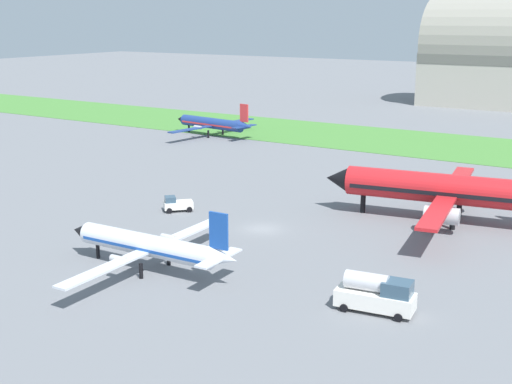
{
  "coord_description": "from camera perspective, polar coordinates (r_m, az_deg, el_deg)",
  "views": [
    {
      "loc": [
        40.13,
        -65.24,
        23.88
      ],
      "look_at": [
        -3.56,
        4.26,
        3.0
      ],
      "focal_mm": 48.72,
      "sensor_mm": 36.0,
      "label": 1
    }
  ],
  "objects": [
    {
      "name": "ground_plane",
      "position": [
        80.23,
        0.53,
        -3.05
      ],
      "size": [
        600.0,
        600.0,
        0.0
      ],
      "primitive_type": "plane",
      "color": "slate"
    },
    {
      "name": "airplane_foreground_turboprop",
      "position": [
        67.43,
        -8.75,
        -4.34
      ],
      "size": [
        19.92,
        23.3,
        6.98
      ],
      "rotation": [
        0.0,
        0.0,
        3.16
      ],
      "color": "silver",
      "rests_on": "ground_plane"
    },
    {
      "name": "airplane_midfield_jet",
      "position": [
        84.98,
        15.57,
        0.17
      ],
      "size": [
        30.49,
        30.96,
        10.97
      ],
      "rotation": [
        0.0,
        0.0,
        3.3
      ],
      "color": "red",
      "rests_on": "ground_plane"
    },
    {
      "name": "airplane_taxiing_turboprop",
      "position": [
        142.14,
        -3.54,
        5.65
      ],
      "size": [
        20.66,
        24.07,
        7.22
      ],
      "rotation": [
        0.0,
        0.0,
        3.01
      ],
      "color": "navy",
      "rests_on": "ground_plane"
    },
    {
      "name": "pushback_tug_midfield",
      "position": [
        87.78,
        -6.51,
        -0.99
      ],
      "size": [
        3.8,
        3.84,
        1.95
      ],
      "rotation": [
        0.0,
        0.0,
        3.94
      ],
      "color": "white",
      "rests_on": "ground_plane"
    },
    {
      "name": "fuel_truck_near_gate",
      "position": [
        58.83,
        9.86,
        -8.23
      ],
      "size": [
        6.75,
        3.29,
        3.29
      ],
      "rotation": [
        0.0,
        0.0,
        0.13
      ],
      "color": "white",
      "rests_on": "ground_plane"
    },
    {
      "name": "grass_taxiway_strip",
      "position": [
        136.67,
        14.6,
        3.76
      ],
      "size": [
        360.0,
        28.0,
        0.08
      ],
      "primitive_type": "cube",
      "color": "#478438",
      "rests_on": "ground_plane"
    }
  ]
}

